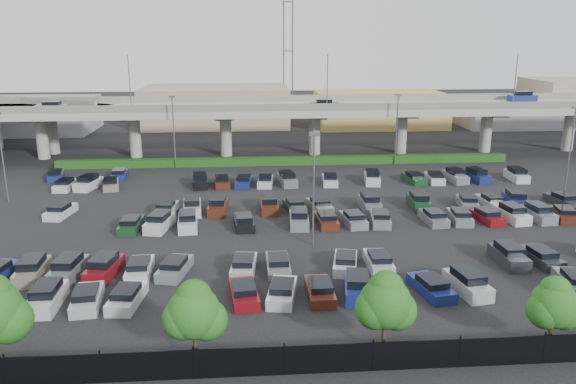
{
  "coord_description": "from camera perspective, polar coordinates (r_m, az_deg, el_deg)",
  "views": [
    {
      "loc": [
        -5.88,
        -55.46,
        18.35
      ],
      "look_at": [
        -1.44,
        2.83,
        2.0
      ],
      "focal_mm": 35.0,
      "sensor_mm": 36.0,
      "label": 1
    }
  ],
  "objects": [
    {
      "name": "hedge",
      "position": [
        82.62,
        -0.17,
        3.18
      ],
      "size": [
        66.0,
        1.6,
        1.1
      ],
      "primitive_type": "cube",
      "color": "#133E12",
      "rests_on": "ground"
    },
    {
      "name": "distant_buildings",
      "position": [
        119.58,
        4.51,
        8.56
      ],
      "size": [
        138.0,
        24.0,
        9.0
      ],
      "color": "gray",
      "rests_on": "ground"
    },
    {
      "name": "parked_cars",
      "position": [
        54.98,
        3.12,
        -3.2
      ],
      "size": [
        63.05,
        41.68,
        1.67
      ],
      "color": "navy",
      "rests_on": "ground"
    },
    {
      "name": "overpass",
      "position": [
        88.37,
        -0.63,
        8.22
      ],
      "size": [
        150.0,
        13.0,
        15.8
      ],
      "color": "#989890",
      "rests_on": "ground"
    },
    {
      "name": "light_poles",
      "position": [
        58.75,
        -2.55,
        3.71
      ],
      "size": [
        66.9,
        48.38,
        10.3
      ],
      "color": "#535358",
      "rests_on": "ground"
    },
    {
      "name": "comm_tower",
      "position": [
        129.87,
        0.01,
        14.42
      ],
      "size": [
        2.4,
        2.4,
        30.0
      ],
      "color": "#535358",
      "rests_on": "ground"
    },
    {
      "name": "tree_row",
      "position": [
        33.17,
        7.71,
        -11.08
      ],
      "size": [
        65.07,
        3.66,
        5.94
      ],
      "color": "#332316",
      "rests_on": "ground"
    },
    {
      "name": "ground",
      "position": [
        58.71,
        1.62,
        -2.59
      ],
      "size": [
        280.0,
        280.0,
        0.0
      ],
      "primitive_type": "plane",
      "color": "black"
    },
    {
      "name": "fence",
      "position": [
        33.05,
        6.75,
        -16.36
      ],
      "size": [
        70.0,
        0.1,
        2.0
      ],
      "color": "black",
      "rests_on": "ground"
    }
  ]
}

